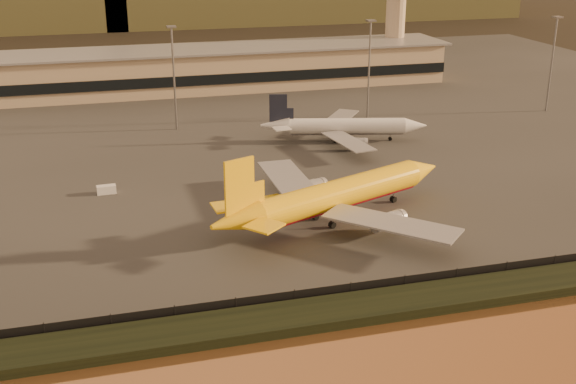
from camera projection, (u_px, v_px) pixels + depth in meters
name	position (u px, v px, depth m)	size (l,w,h in m)	color
ground	(309.00, 261.00, 110.31)	(900.00, 900.00, 0.00)	black
embankment	(347.00, 310.00, 94.72)	(320.00, 7.00, 1.40)	black
tarmac	(207.00, 113.00, 196.08)	(320.00, 220.00, 0.20)	#2D2D2D
perimeter_fence	(337.00, 292.00, 98.12)	(300.00, 0.05, 2.20)	black
terminal_building	(142.00, 72.00, 217.89)	(202.00, 25.00, 12.60)	tan
control_tower	(396.00, 10.00, 238.54)	(11.20, 11.20, 35.50)	tan
apron_light_masts	(278.00, 66.00, 176.31)	(152.20, 12.20, 25.40)	slate
dhl_cargo_jet	(336.00, 196.00, 123.36)	(48.14, 45.55, 14.98)	yellow
white_narrowbody_jet	(344.00, 127.00, 169.36)	(38.78, 37.12, 11.26)	silver
gse_vehicle_yellow	(271.00, 200.00, 131.60)	(3.50, 1.58, 1.58)	yellow
gse_vehicle_white	(106.00, 190.00, 136.91)	(3.55, 1.60, 1.60)	silver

